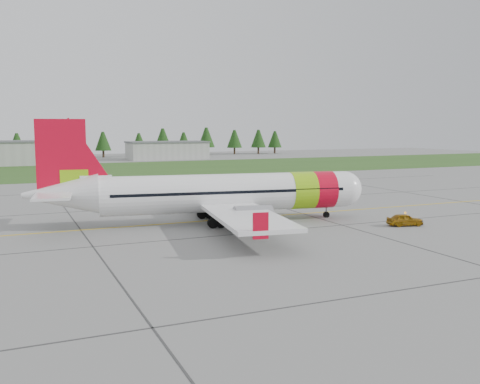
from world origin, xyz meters
name	(u,v)px	position (x,y,z in m)	size (l,w,h in m)	color
ground	(254,233)	(0.00, 0.00, 0.00)	(320.00, 320.00, 0.00)	gray
aircraft	(221,193)	(-0.89, 6.42, 3.12)	(35.59, 33.12, 10.82)	white
follow_me_car	(405,208)	(15.72, -2.83, 1.83)	(1.47, 1.25, 3.66)	#F5A90D
grass_strip	(106,170)	(0.00, 82.00, 0.01)	(320.00, 50.00, 0.03)	#30561E
taxi_guideline	(223,219)	(0.00, 8.00, 0.01)	(120.00, 0.25, 0.02)	gold
hangar_east	(167,151)	(25.00, 118.00, 2.60)	(24.00, 12.00, 5.20)	#A8A8A3
treeline	(77,142)	(0.00, 138.00, 5.00)	(160.00, 8.00, 10.00)	#1C3F14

